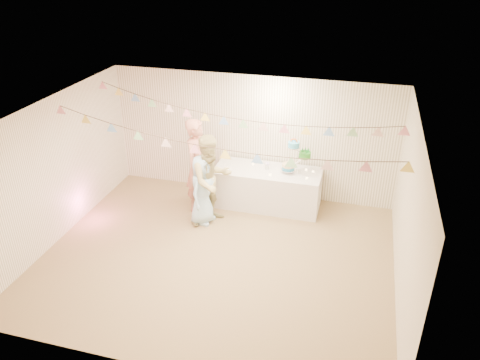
% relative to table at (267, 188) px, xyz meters
% --- Properties ---
extents(floor, '(6.00, 6.00, 0.00)m').
position_rel_table_xyz_m(floor, '(-0.45, -2.00, -0.41)').
color(floor, olive).
rests_on(floor, ground).
extents(ceiling, '(6.00, 6.00, 0.00)m').
position_rel_table_xyz_m(ceiling, '(-0.45, -2.00, 2.19)').
color(ceiling, white).
rests_on(ceiling, ground).
extents(back_wall, '(6.00, 6.00, 0.00)m').
position_rel_table_xyz_m(back_wall, '(-0.45, 0.50, 0.89)').
color(back_wall, white).
rests_on(back_wall, ground).
extents(front_wall, '(6.00, 6.00, 0.00)m').
position_rel_table_xyz_m(front_wall, '(-0.45, -4.50, 0.89)').
color(front_wall, white).
rests_on(front_wall, ground).
extents(left_wall, '(5.00, 5.00, 0.00)m').
position_rel_table_xyz_m(left_wall, '(-3.45, -2.00, 0.89)').
color(left_wall, white).
rests_on(left_wall, ground).
extents(right_wall, '(5.00, 5.00, 0.00)m').
position_rel_table_xyz_m(right_wall, '(2.55, -2.00, 0.89)').
color(right_wall, white).
rests_on(right_wall, ground).
extents(table, '(2.16, 0.86, 0.81)m').
position_rel_table_xyz_m(table, '(0.00, 0.00, 0.00)').
color(table, silver).
rests_on(table, floor).
extents(cake_stand, '(0.61, 0.36, 0.68)m').
position_rel_table_xyz_m(cake_stand, '(0.55, 0.05, 0.69)').
color(cake_stand, silver).
rests_on(cake_stand, table).
extents(cake_bottom, '(0.31, 0.31, 0.15)m').
position_rel_table_xyz_m(cake_bottom, '(0.40, -0.01, 0.43)').
color(cake_bottom, teal).
rests_on(cake_bottom, cake_stand).
extents(cake_middle, '(0.27, 0.27, 0.22)m').
position_rel_table_xyz_m(cake_middle, '(0.73, 0.14, 0.70)').
color(cake_middle, '#22791A').
rests_on(cake_middle, cake_stand).
extents(cake_top_tier, '(0.25, 0.25, 0.19)m').
position_rel_table_xyz_m(cake_top_tier, '(0.49, 0.02, 0.97)').
color(cake_top_tier, '#41A8CF').
rests_on(cake_top_tier, cake_stand).
extents(platter, '(0.34, 0.34, 0.02)m').
position_rel_table_xyz_m(platter, '(-0.57, -0.05, 0.35)').
color(platter, white).
rests_on(platter, table).
extents(posy, '(0.13, 0.13, 0.15)m').
position_rel_table_xyz_m(posy, '(-0.03, 0.05, 0.42)').
color(posy, white).
rests_on(posy, table).
extents(person_adult_a, '(0.60, 0.79, 1.94)m').
position_rel_table_xyz_m(person_adult_a, '(-1.31, -0.48, 0.57)').
color(person_adult_a, tan).
rests_on(person_adult_a, floor).
extents(person_adult_b, '(1.09, 1.11, 1.81)m').
position_rel_table_xyz_m(person_adult_b, '(-0.91, -0.88, 0.50)').
color(person_adult_b, tan).
rests_on(person_adult_b, floor).
extents(person_child, '(0.57, 0.76, 1.41)m').
position_rel_table_xyz_m(person_child, '(-1.07, -0.95, 0.30)').
color(person_child, '#ACD7F3').
rests_on(person_child, floor).
extents(bunting_back, '(5.60, 1.10, 0.40)m').
position_rel_table_xyz_m(bunting_back, '(-0.45, -0.90, 1.94)').
color(bunting_back, pink).
rests_on(bunting_back, ceiling).
extents(bunting_front, '(5.60, 0.90, 0.36)m').
position_rel_table_xyz_m(bunting_front, '(-0.45, -2.20, 1.91)').
color(bunting_front, '#72A5E5').
rests_on(bunting_front, ceiling).
extents(tealight_0, '(0.04, 0.04, 0.03)m').
position_rel_table_xyz_m(tealight_0, '(-0.80, -0.15, 0.42)').
color(tealight_0, '#FFD88C').
rests_on(tealight_0, table).
extents(tealight_1, '(0.04, 0.04, 0.03)m').
position_rel_table_xyz_m(tealight_1, '(-0.35, 0.18, 0.42)').
color(tealight_1, '#FFD88C').
rests_on(tealight_1, table).
extents(tealight_2, '(0.04, 0.04, 0.03)m').
position_rel_table_xyz_m(tealight_2, '(0.10, -0.22, 0.42)').
color(tealight_2, '#FFD88C').
rests_on(tealight_2, table).
extents(tealight_3, '(0.04, 0.04, 0.03)m').
position_rel_table_xyz_m(tealight_3, '(0.35, 0.22, 0.42)').
color(tealight_3, '#FFD88C').
rests_on(tealight_3, table).
extents(tealight_4, '(0.04, 0.04, 0.03)m').
position_rel_table_xyz_m(tealight_4, '(0.82, -0.18, 0.42)').
color(tealight_4, '#FFD88C').
rests_on(tealight_4, table).
extents(tealight_5, '(0.04, 0.04, 0.03)m').
position_rel_table_xyz_m(tealight_5, '(0.90, 0.15, 0.42)').
color(tealight_5, '#FFD88C').
rests_on(tealight_5, table).
extents(tealight_6, '(0.04, 0.04, 0.03)m').
position_rel_table_xyz_m(tealight_6, '(0.75, 0.20, 0.42)').
color(tealight_6, '#FFD88C').
rests_on(tealight_6, table).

